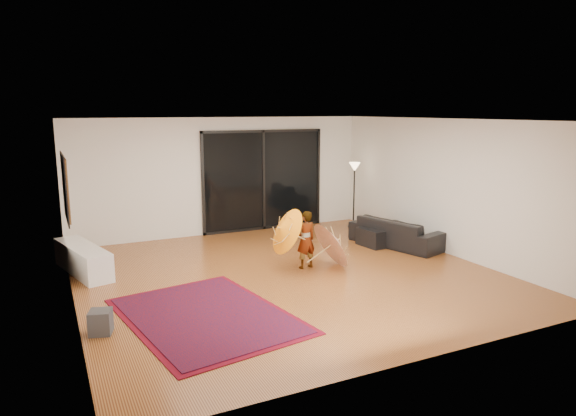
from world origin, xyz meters
TOP-DOWN VIEW (x-y plane):
  - floor at (0.00, 0.00)m, footprint 7.00×7.00m
  - ceiling at (0.00, 0.00)m, footprint 7.00×7.00m
  - wall_back at (0.00, 3.50)m, footprint 7.00×0.00m
  - wall_front at (0.00, -3.50)m, footprint 7.00×0.00m
  - wall_left at (-3.50, 0.00)m, footprint 0.00×7.00m
  - wall_right at (3.50, 0.00)m, footprint 0.00×7.00m
  - sliding_door at (1.00, 3.47)m, footprint 3.06×0.07m
  - painting at (-3.46, 1.00)m, footprint 0.04×1.28m
  - media_console at (-3.25, 1.70)m, footprint 0.88×1.84m
  - speaker at (-3.25, -1.12)m, footprint 0.35×0.35m
  - persian_rug at (-1.85, -1.16)m, footprint 2.47×3.14m
  - sofa at (2.95, 0.79)m, footprint 1.33×2.19m
  - ottoman at (2.59, 0.99)m, footprint 0.72×0.72m
  - floor_lamp at (3.10, 2.71)m, footprint 0.28×0.28m
  - child at (0.46, 0.22)m, footprint 0.42×0.30m
  - parasol_orange at (-0.09, 0.17)m, footprint 0.55×0.87m
  - parasol_white at (1.06, 0.07)m, footprint 0.62×0.94m

SIDE VIEW (x-z plane):
  - floor at x=0.00m, z-range 0.00..0.00m
  - persian_rug at x=-1.85m, z-range 0.00..0.02m
  - speaker at x=-3.25m, z-range 0.00..0.32m
  - ottoman at x=2.59m, z-range 0.00..0.37m
  - media_console at x=-3.25m, z-range 0.00..0.50m
  - sofa at x=2.95m, z-range 0.00..0.60m
  - parasol_white at x=1.06m, z-range 0.02..0.99m
  - child at x=0.46m, z-range 0.00..1.07m
  - parasol_orange at x=-0.09m, z-range 0.29..1.18m
  - sliding_door at x=1.00m, z-range 0.00..2.40m
  - floor_lamp at x=3.10m, z-range 0.46..2.07m
  - wall_back at x=0.00m, z-range -2.15..4.85m
  - wall_front at x=0.00m, z-range -2.15..4.85m
  - wall_left at x=-3.50m, z-range -2.15..4.85m
  - wall_right at x=3.50m, z-range -2.15..4.85m
  - painting at x=-3.46m, z-range 1.11..2.19m
  - ceiling at x=0.00m, z-range 2.70..2.70m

